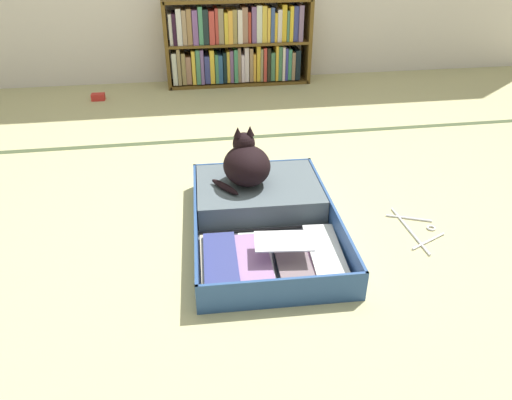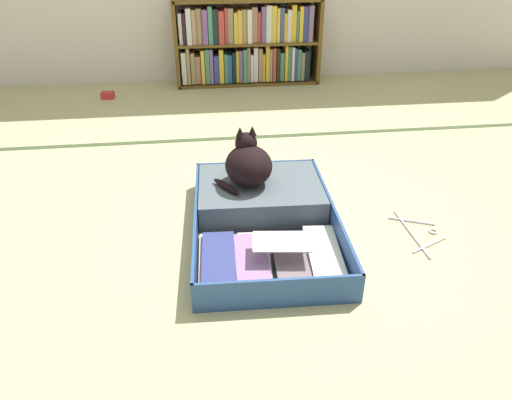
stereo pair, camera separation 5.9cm
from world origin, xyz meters
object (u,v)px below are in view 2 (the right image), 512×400
object	(u,v)px
open_suitcase	(262,211)
clothes_hanger	(419,232)
small_red_pouch	(108,95)
black_cat	(248,164)
bookshelf	(246,43)

from	to	relation	value
open_suitcase	clothes_hanger	distance (m)	0.71
small_red_pouch	black_cat	bearing A→B (deg)	-62.59
open_suitcase	black_cat	bearing A→B (deg)	107.86
black_cat	small_red_pouch	bearing A→B (deg)	117.41
black_cat	clothes_hanger	xyz separation A→B (m)	(0.73, -0.34, -0.22)
black_cat	clothes_hanger	bearing A→B (deg)	-25.17
small_red_pouch	bookshelf	bearing A→B (deg)	14.12
bookshelf	clothes_hanger	distance (m)	2.48
black_cat	small_red_pouch	size ratio (longest dim) A/B	2.97
bookshelf	small_red_pouch	bearing A→B (deg)	-165.88
clothes_hanger	small_red_pouch	xyz separation A→B (m)	(-1.65, 2.12, 0.02)
open_suitcase	black_cat	world-z (taller)	black_cat
bookshelf	open_suitcase	bearing A→B (deg)	-94.29
bookshelf	black_cat	bearing A→B (deg)	-95.92
open_suitcase	small_red_pouch	distance (m)	2.16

